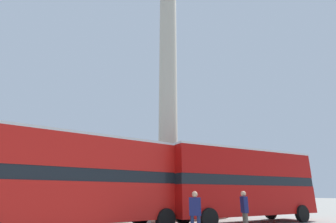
# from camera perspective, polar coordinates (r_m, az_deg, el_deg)

# --- Properties ---
(ground_plane) EXTENTS (200.00, 200.00, 0.00)m
(ground_plane) POSITION_cam_1_polar(r_m,az_deg,el_deg) (20.77, 0.00, -22.10)
(ground_plane) COLOR gray
(monument_column) EXTENTS (5.93, 5.93, 22.34)m
(monument_column) POSITION_cam_1_polar(r_m,az_deg,el_deg) (21.24, 0.00, -4.48)
(monument_column) COLOR #ADA593
(monument_column) RESTS_ON ground_plane
(bus_a) EXTENTS (10.33, 3.20, 4.30)m
(bus_a) POSITION_cam_1_polar(r_m,az_deg,el_deg) (17.44, 15.85, -14.54)
(bus_a) COLOR #A80F0C
(bus_a) RESTS_ON ground_plane
(bus_b) EXTENTS (10.87, 3.40, 4.28)m
(bus_b) POSITION_cam_1_polar(r_m,az_deg,el_deg) (13.09, -17.87, -13.65)
(bus_b) COLOR red
(bus_b) RESTS_ON ground_plane
(street_lamp) EXTENTS (0.41, 0.41, 4.93)m
(street_lamp) POSITION_cam_1_polar(r_m,az_deg,el_deg) (20.95, 12.04, -14.22)
(street_lamp) COLOR black
(street_lamp) RESTS_ON ground_plane
(pedestrian_near_lamp) EXTENTS (0.48, 0.43, 1.78)m
(pedestrian_near_lamp) POSITION_cam_1_polar(r_m,az_deg,el_deg) (11.06, 5.93, -20.85)
(pedestrian_near_lamp) COLOR #192347
(pedestrian_near_lamp) RESTS_ON ground_plane
(pedestrian_by_plinth) EXTENTS (0.37, 0.51, 1.80)m
(pedestrian_by_plinth) POSITION_cam_1_polar(r_m,az_deg,el_deg) (12.88, 16.32, -19.71)
(pedestrian_by_plinth) COLOR #4C473D
(pedestrian_by_plinth) RESTS_ON ground_plane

